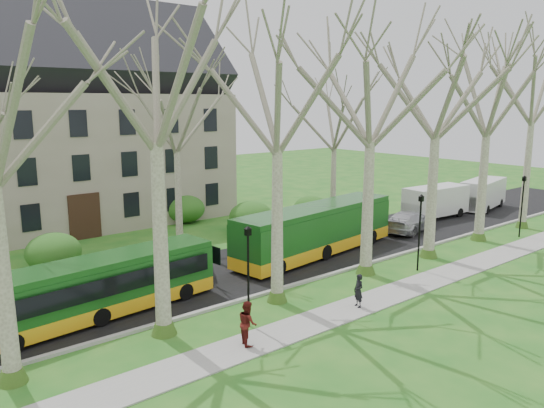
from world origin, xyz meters
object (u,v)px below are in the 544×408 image
(van_a, at_px, (436,202))
(pedestrian_b, at_px, (248,323))
(bus_follow, at_px, (317,229))
(bus_lead, at_px, (100,287))
(sedan, at_px, (410,221))
(pedestrian_a, at_px, (358,291))
(van_b, at_px, (483,194))

(van_a, relative_size, pedestrian_b, 3.36)
(van_a, bearing_deg, bus_follow, -170.43)
(bus_lead, height_order, pedestrian_b, bus_lead)
(van_a, bearing_deg, sedan, -160.43)
(bus_lead, distance_m, pedestrian_a, 11.67)
(van_b, bearing_deg, pedestrian_b, -177.58)
(bus_lead, relative_size, pedestrian_b, 6.15)
(pedestrian_a, bearing_deg, sedan, 132.18)
(bus_lead, bearing_deg, van_a, -0.79)
(pedestrian_a, height_order, pedestrian_b, pedestrian_b)
(bus_follow, distance_m, pedestrian_b, 13.12)
(bus_lead, height_order, bus_follow, bus_follow)
(van_a, bearing_deg, bus_lead, -171.18)
(bus_follow, relative_size, pedestrian_a, 8.08)
(van_a, bearing_deg, van_b, -0.84)
(van_b, bearing_deg, bus_follow, 170.40)
(bus_lead, xyz_separation_m, bus_follow, (14.21, 0.97, 0.22))
(pedestrian_a, bearing_deg, pedestrian_b, -77.25)
(sedan, bearing_deg, pedestrian_b, 97.27)
(bus_follow, height_order, pedestrian_b, bus_follow)
(bus_follow, bearing_deg, van_b, -5.24)
(bus_follow, height_order, van_a, bus_follow)
(bus_follow, height_order, pedestrian_a, bus_follow)
(pedestrian_a, distance_m, pedestrian_b, 6.29)
(sedan, bearing_deg, bus_lead, 79.68)
(sedan, distance_m, pedestrian_b, 21.51)
(pedestrian_b, bearing_deg, van_a, -52.19)
(van_a, xyz_separation_m, pedestrian_a, (-19.45, -8.92, -0.51))
(pedestrian_b, bearing_deg, bus_lead, 46.76)
(bus_follow, relative_size, sedan, 2.38)
(van_b, distance_m, pedestrian_a, 27.17)
(bus_lead, bearing_deg, bus_follow, -1.57)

